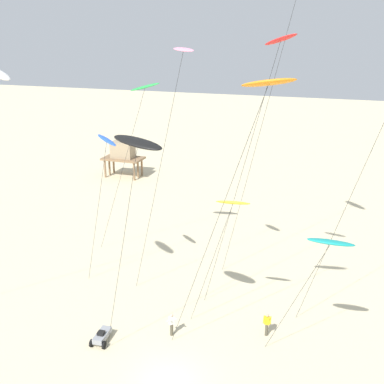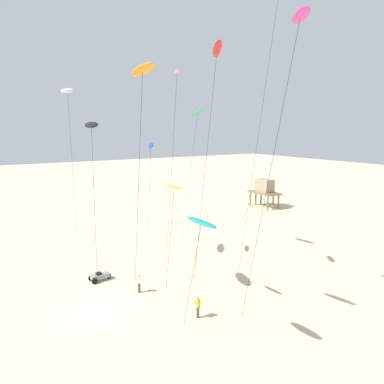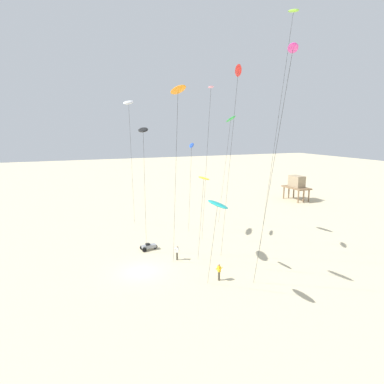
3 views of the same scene
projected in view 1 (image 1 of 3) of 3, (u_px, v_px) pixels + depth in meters
name	position (u px, v px, depth m)	size (l,w,h in m)	color
ground_plane	(168.00, 382.00, 28.36)	(260.00, 260.00, 0.00)	beige
kite_blue	(106.00, 142.00, 34.79)	(4.00, 1.57, 12.62)	blue
kite_yellow	(232.00, 204.00, 29.92)	(4.17, 1.09, 9.83)	yellow
kite_green	(144.00, 89.00, 38.06)	(7.13, 1.86, 16.05)	green
kite_black	(137.00, 143.00, 25.33)	(4.77, 1.74, 14.60)	black
kite_teal	(331.00, 243.00, 27.00)	(4.87, 1.40, 8.72)	teal
kite_orange	(267.00, 86.00, 23.58)	(7.31, 1.91, 17.83)	orange
kite_pink	(182.00, 57.00, 30.81)	(5.65, 1.94, 18.87)	pink
kite_red	(279.00, 46.00, 28.39)	(6.09, 1.99, 19.79)	red
kite_flyer_nearest	(172.00, 324.00, 32.43)	(0.73, 0.73, 1.67)	#4C4738
kite_flyer_middle	(267.00, 324.00, 32.41)	(0.56, 0.54, 1.67)	#4C4738
stilt_house	(123.00, 153.00, 67.02)	(5.63, 3.21, 5.04)	#846647
beach_buggy	(102.00, 336.00, 31.93)	(1.06, 2.09, 0.82)	gray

